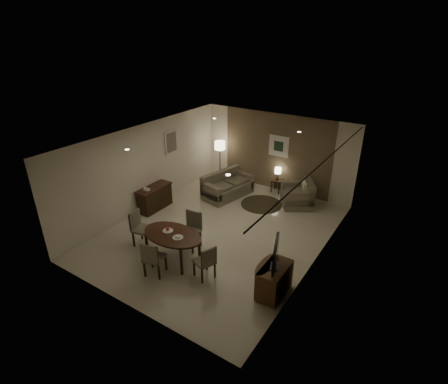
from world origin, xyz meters
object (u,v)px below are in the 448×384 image
Objects in this scene: chair_far at (190,231)px; tv_cabinet at (274,280)px; dining_table at (173,247)px; chair_right at (204,261)px; sofa at (228,185)px; console_desk at (155,198)px; armchair at (297,193)px; side_table at (277,186)px; floor_lamp at (220,161)px; chair_left at (143,229)px; chair_near at (154,257)px.

tv_cabinet is at bearing -14.23° from chair_far.
dining_table is 0.65m from chair_far.
chair_right is 4.32m from sofa.
sofa reaches higher than dining_table.
armchair is (3.70, 2.67, 0.05)m from console_desk.
chair_far reaches higher than sofa.
chair_right is at bearing -42.49° from chair_far.
chair_far is 1.26m from chair_right.
dining_table is at bearing -174.62° from tv_cabinet.
sofa is at bearing -136.55° from side_table.
armchair is (2.26, 0.62, 0.02)m from sofa.
floor_lamp is at bearing 80.87° from console_desk.
chair_left is at bearing -55.19° from console_desk.
tv_cabinet is 3.74m from chair_left.
chair_far is (0.03, 0.63, 0.12)m from dining_table.
chair_right reaches higher than dining_table.
side_table is (2.72, 3.25, -0.15)m from console_desk.
tv_cabinet is 6.32m from floor_lamp.
chair_right is at bearing -169.18° from chair_near.
chair_far is 1.13× the size of chair_right.
side_table is (-2.17, 4.75, -0.12)m from tv_cabinet.
dining_table is at bearing -74.97° from chair_right.
chair_right is 4.55m from armchair.
sofa is at bearing 99.22° from chair_far.
tv_cabinet reaches higher than side_table.
side_table is at bearing 6.19° from floor_lamp.
console_desk is at bearing 157.25° from sofa.
side_table is (1.56, 4.92, -0.25)m from chair_left.
chair_right reaches higher than sofa.
floor_lamp is at bearing -173.81° from side_table.
armchair is (1.44, 5.07, -0.03)m from chair_near.
chair_far reaches higher than chair_left.
console_desk reaches higher than side_table.
tv_cabinet is at bearing -177.64° from chair_near.
armchair reaches higher than sofa.
side_table is (-0.98, 0.58, -0.20)m from armchair.
chair_near is at bearing -46.71° from console_desk.
console_desk is 2.86m from dining_table.
dining_table reaches higher than tv_cabinet.
floor_lamp reaches higher than chair_left.
console_desk is 0.76× the size of dining_table.
tv_cabinet is 0.99× the size of chair_near.
chair_near is (-2.63, -0.90, 0.11)m from tv_cabinet.
chair_right reaches higher than console_desk.
floor_lamp is at bearing 134.35° from tv_cabinet.
chair_right is 5.15m from side_table.
chair_far reaches higher than tv_cabinet.
tv_cabinet is 0.59× the size of floor_lamp.
chair_right is at bearing -29.51° from console_desk.
tv_cabinet is at bearing -123.29° from sofa.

